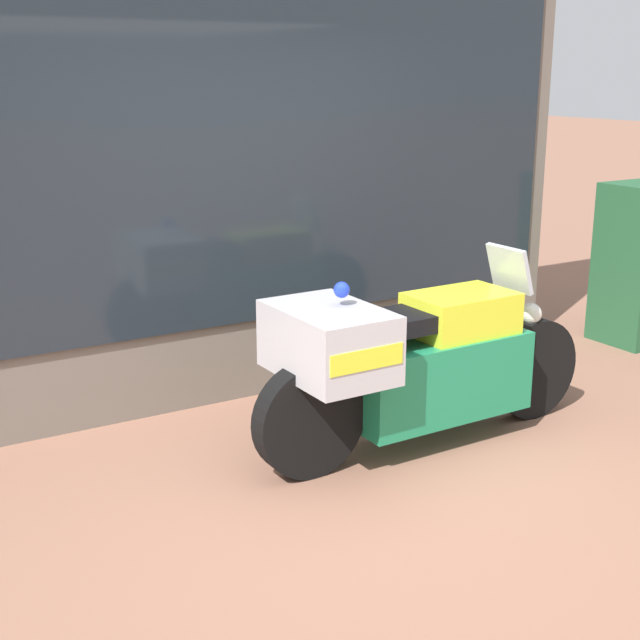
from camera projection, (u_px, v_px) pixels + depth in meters
ground_plane at (372, 509)px, 4.61m from camera, size 60.00×60.00×0.00m
shop_building at (147, 101)px, 5.53m from camera, size 5.74×0.55×3.99m
window_display at (250, 325)px, 6.32m from camera, size 4.50×0.30×1.82m
paramedic_motorcycle at (410, 361)px, 5.20m from camera, size 2.34×0.75×1.16m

